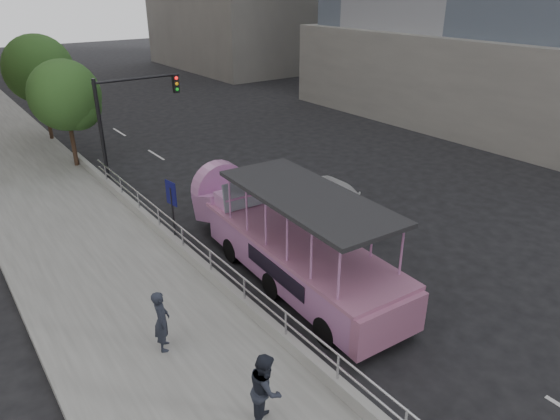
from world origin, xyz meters
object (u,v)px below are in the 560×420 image
object	(u,v)px
parking_sign	(173,208)
traffic_signal	(125,113)
pedestrian_near	(162,321)
street_tree_far	(41,72)
duck_boat	(282,239)
car	(335,199)
street_tree_near	(68,98)
pedestrian_mid	(266,389)

from	to	relation	value
parking_sign	traffic_signal	size ratio (longest dim) A/B	0.53
pedestrian_near	parking_sign	distance (m)	5.84
pedestrian_near	street_tree_far	bearing A→B (deg)	16.62
duck_boat	car	world-z (taller)	duck_boat
traffic_signal	street_tree_near	xyz separation A→B (m)	(-1.60, 3.43, 0.32)
duck_boat	street_tree_far	world-z (taller)	street_tree_far
pedestrian_near	traffic_signal	distance (m)	13.53
pedestrian_mid	duck_boat	bearing A→B (deg)	-4.14
traffic_signal	street_tree_near	bearing A→B (deg)	114.98
parking_sign	street_tree_near	xyz separation A→B (m)	(-0.30, 11.01, 2.09)
duck_boat	parking_sign	size ratio (longest dim) A/B	3.69
street_tree_near	street_tree_far	size ratio (longest dim) A/B	0.89
pedestrian_mid	parking_sign	xyz separation A→B (m)	(1.97, 8.66, 0.53)
traffic_signal	street_tree_far	world-z (taller)	street_tree_far
parking_sign	traffic_signal	world-z (taller)	traffic_signal
pedestrian_near	traffic_signal	world-z (taller)	traffic_signal
street_tree_near	street_tree_far	distance (m)	6.02
pedestrian_mid	street_tree_far	size ratio (longest dim) A/B	0.28
traffic_signal	street_tree_far	xyz separation A→B (m)	(-1.40, 9.43, 0.81)
pedestrian_mid	street_tree_far	world-z (taller)	street_tree_far
car	street_tree_far	xyz separation A→B (m)	(-6.82, 18.21, 3.52)
pedestrian_mid	street_tree_near	distance (m)	19.92
parking_sign	traffic_signal	distance (m)	7.89
pedestrian_near	traffic_signal	xyz separation A→B (m)	(4.05, 12.69, 2.34)
car	parking_sign	xyz separation A→B (m)	(-6.72, 1.20, 0.94)
traffic_signal	pedestrian_near	bearing A→B (deg)	-107.68
duck_boat	pedestrian_near	distance (m)	5.31
car	pedestrian_mid	bearing A→B (deg)	-140.06
traffic_signal	car	bearing A→B (deg)	-58.31
duck_boat	car	distance (m)	4.99
duck_boat	street_tree_near	xyz separation A→B (m)	(-2.60, 14.48, 2.58)
street_tree_far	street_tree_near	bearing A→B (deg)	-91.91
pedestrian_near	car	bearing A→B (deg)	-44.10
duck_boat	car	bearing A→B (deg)	27.11
duck_boat	pedestrian_mid	size ratio (longest dim) A/B	5.67
pedestrian_mid	traffic_signal	distance (m)	16.73
pedestrian_near	street_tree_far	world-z (taller)	street_tree_far
street_tree_far	duck_boat	bearing A→B (deg)	-83.33
pedestrian_mid	street_tree_far	distance (m)	25.93
car	traffic_signal	distance (m)	10.67
pedestrian_mid	parking_sign	world-z (taller)	parking_sign
duck_boat	pedestrian_near	size ratio (longest dim) A/B	5.93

